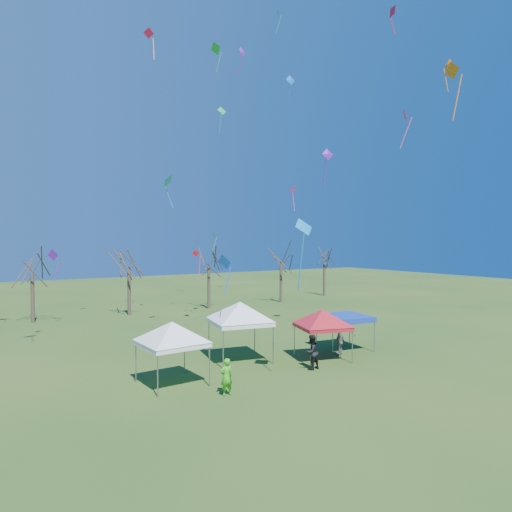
% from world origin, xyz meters
% --- Properties ---
extents(ground, '(140.00, 140.00, 0.00)m').
position_xyz_m(ground, '(0.00, 0.00, 0.00)').
color(ground, '#274A18').
rests_on(ground, ground).
extents(tree_1, '(3.42, 3.42, 7.54)m').
position_xyz_m(tree_1, '(-10.77, 24.65, 5.79)').
color(tree_1, '#3D2D21').
rests_on(tree_1, ground).
extents(tree_2, '(3.71, 3.71, 8.18)m').
position_xyz_m(tree_2, '(-2.37, 24.38, 6.29)').
color(tree_2, '#3D2D21').
rests_on(tree_2, ground).
extents(tree_3, '(3.59, 3.59, 7.91)m').
position_xyz_m(tree_3, '(6.03, 24.04, 6.08)').
color(tree_3, '#3D2D21').
rests_on(tree_3, ground).
extents(tree_4, '(3.58, 3.58, 7.89)m').
position_xyz_m(tree_4, '(15.36, 24.00, 6.06)').
color(tree_4, '#3D2D21').
rests_on(tree_4, ground).
extents(tree_5, '(3.39, 3.39, 7.46)m').
position_xyz_m(tree_5, '(23.72, 26.07, 5.73)').
color(tree_5, '#3D2D21').
rests_on(tree_5, ground).
extents(tent_white_west, '(4.14, 4.14, 3.65)m').
position_xyz_m(tent_white_west, '(-6.84, 2.08, 2.95)').
color(tent_white_west, gray).
rests_on(tent_white_west, ground).
extents(tent_white_mid, '(4.54, 4.54, 4.08)m').
position_xyz_m(tent_white_mid, '(-1.61, 4.31, 3.29)').
color(tent_white_mid, gray).
rests_on(tent_white_mid, ground).
extents(tent_red, '(3.84, 3.84, 3.52)m').
position_xyz_m(tent_red, '(2.70, 1.77, 2.84)').
color(tent_red, gray).
rests_on(tent_red, ground).
extents(tent_blue, '(3.27, 3.27, 2.27)m').
position_xyz_m(tent_blue, '(5.59, 2.90, 2.09)').
color(tent_blue, gray).
rests_on(tent_blue, ground).
extents(person_dark, '(1.06, 0.88, 1.96)m').
position_xyz_m(person_dark, '(0.76, 0.42, 0.98)').
color(person_dark, black).
rests_on(person_dark, ground).
extents(person_green, '(0.66, 0.45, 1.74)m').
position_xyz_m(person_green, '(-5.33, -0.82, 0.87)').
color(person_green, green).
rests_on(person_green, ground).
extents(person_grey, '(1.07, 0.71, 1.69)m').
position_xyz_m(person_grey, '(4.21, 1.87, 0.84)').
color(person_grey, slate).
rests_on(person_grey, ground).
extents(kite_19, '(0.51, 0.75, 1.93)m').
position_xyz_m(kite_19, '(5.26, 21.29, 7.67)').
color(kite_19, green).
rests_on(kite_19, ground).
extents(kite_11, '(1.38, 1.44, 2.70)m').
position_xyz_m(kite_11, '(-2.26, 14.37, 11.83)').
color(kite_11, '#0BA890').
rests_on(kite_11, ground).
extents(kite_0, '(0.72, 1.03, 3.44)m').
position_xyz_m(kite_0, '(7.95, -3.19, 16.74)').
color(kite_0, orange).
rests_on(kite_0, ground).
extents(kite_1, '(0.78, 1.12, 2.30)m').
position_xyz_m(kite_1, '(-2.88, 3.84, 5.97)').
color(kite_1, blue).
rests_on(kite_1, ground).
extents(kite_9, '(0.52, 0.81, 1.98)m').
position_xyz_m(kite_9, '(9.44, -1.80, 17.86)').
color(kite_9, orange).
rests_on(kite_9, ground).
extents(kite_6, '(0.88, 1.17, 2.82)m').
position_xyz_m(kite_6, '(13.89, 22.49, 32.07)').
color(kite_6, green).
rests_on(kite_6, ground).
extents(kite_5, '(1.20, 0.89, 3.59)m').
position_xyz_m(kite_5, '(-1.66, -1.94, 7.84)').
color(kite_5, '#127BC4').
rests_on(kite_5, ground).
extents(kite_24, '(0.89, 0.65, 2.16)m').
position_xyz_m(kite_24, '(2.44, 10.88, 21.50)').
color(kite_24, purple).
rests_on(kite_24, ground).
extents(kite_26, '(1.03, 0.88, 2.78)m').
position_xyz_m(kite_26, '(-1.98, 19.17, 24.93)').
color(kite_26, red).
rests_on(kite_26, ground).
extents(kite_27, '(1.00, 1.01, 2.59)m').
position_xyz_m(kite_27, '(7.01, -0.71, 14.75)').
color(kite_27, '#E8336A').
rests_on(kite_27, ground).
extents(kite_15, '(0.88, 0.31, 1.84)m').
position_xyz_m(kite_15, '(6.64, 10.42, 20.02)').
color(kite_15, blue).
rests_on(kite_15, ground).
extents(kite_25, '(0.90, 0.71, 1.76)m').
position_xyz_m(kite_25, '(6.54, -0.01, 21.03)').
color(kite_25, red).
rests_on(kite_25, ground).
extents(kite_12, '(0.91, 0.53, 2.78)m').
position_xyz_m(kite_12, '(15.20, 21.61, 12.81)').
color(kite_12, '#FF38BD').
rests_on(kite_12, ground).
extents(kite_22, '(0.92, 0.87, 2.52)m').
position_xyz_m(kite_22, '(2.77, 20.11, 5.88)').
color(kite_22, red).
rests_on(kite_22, ground).
extents(kite_18, '(0.78, 0.48, 1.94)m').
position_xyz_m(kite_18, '(0.38, 10.33, 16.62)').
color(kite_18, green).
rests_on(kite_18, ground).
extents(kite_13, '(1.02, 1.02, 2.75)m').
position_xyz_m(kite_13, '(-9.38, 22.32, 5.96)').
color(kite_13, '#5D169D').
rests_on(kite_13, ground).
extents(kite_17, '(1.00, 0.58, 2.98)m').
position_xyz_m(kite_17, '(7.93, 7.38, 13.74)').
color(kite_17, '#6718A9').
rests_on(kite_17, ground).
extents(kite_3, '(1.18, 1.56, 3.35)m').
position_xyz_m(kite_3, '(7.03, 24.17, 27.43)').
color(kite_3, green).
rests_on(kite_3, ground).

